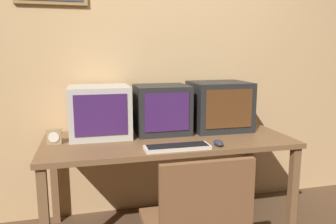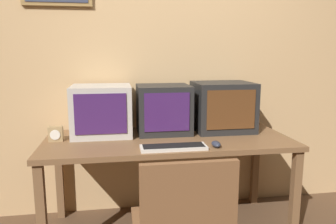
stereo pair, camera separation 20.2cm
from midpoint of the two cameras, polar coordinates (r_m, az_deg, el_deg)
wall_back at (r=2.77m, az=0.55°, el=9.30°), size 8.00×0.08×2.60m
desk at (r=2.44m, az=2.39°, el=-6.20°), size 1.79×0.77×0.73m
monitor_left at (r=2.50m, az=-9.22°, el=0.27°), size 0.44×0.40×0.38m
monitor_center at (r=2.55m, az=1.48°, el=0.50°), size 0.40×0.37×0.37m
monitor_right at (r=2.68m, az=11.63°, el=0.93°), size 0.45×0.40×0.39m
keyboard_main at (r=2.14m, az=3.68°, el=-6.17°), size 0.43×0.14×0.03m
mouse_near_keyboard at (r=2.22m, az=10.98°, el=-5.54°), size 0.06×0.10×0.04m
desk_clock at (r=2.41m, az=-16.72°, el=-3.70°), size 0.10×0.06×0.11m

